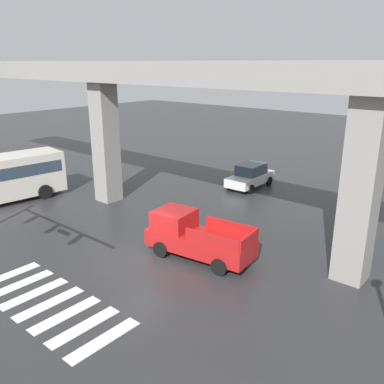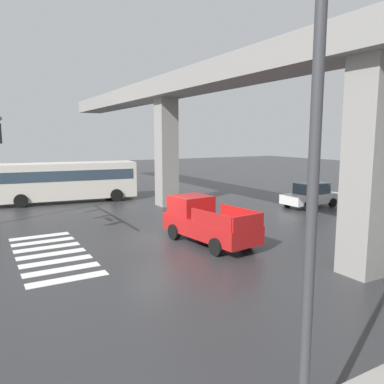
{
  "view_description": "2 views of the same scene",
  "coord_description": "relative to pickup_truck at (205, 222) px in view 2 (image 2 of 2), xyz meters",
  "views": [
    {
      "loc": [
        12.86,
        -11.4,
        8.79
      ],
      "look_at": [
        -0.01,
        3.83,
        2.41
      ],
      "focal_mm": 38.04,
      "sensor_mm": 36.0,
      "label": 1
    },
    {
      "loc": [
        16.46,
        -7.15,
        4.95
      ],
      "look_at": [
        0.0,
        2.25,
        2.18
      ],
      "focal_mm": 35.45,
      "sensor_mm": 36.0,
      "label": 2
    }
  ],
  "objects": [
    {
      "name": "crosswalk_stripes",
      "position": [
        -1.65,
        -6.67,
        -0.98
      ],
      "size": [
        7.15,
        2.8,
        0.01
      ],
      "color": "silver",
      "rests_on": "ground"
    },
    {
      "name": "ground_plane",
      "position": [
        -1.65,
        -2.03,
        -0.99
      ],
      "size": [
        120.0,
        120.0,
        0.0
      ],
      "primitive_type": "plane",
      "color": "#2D2D30"
    },
    {
      "name": "pickup_truck",
      "position": [
        0.0,
        0.0,
        0.0
      ],
      "size": [
        5.29,
        2.54,
        2.08
      ],
      "color": "red",
      "rests_on": "ground"
    },
    {
      "name": "city_bus",
      "position": [
        -14.86,
        -3.51,
        0.73
      ],
      "size": [
        3.74,
        11.02,
        2.99
      ],
      "color": "beige",
      "rests_on": "ground"
    },
    {
      "name": "elevated_overpass",
      "position": [
        -1.65,
        2.7,
        6.69
      ],
      "size": [
        56.37,
        2.49,
        8.86
      ],
      "color": "gray",
      "rests_on": "ground"
    },
    {
      "name": "sedan_white",
      "position": [
        -4.06,
        11.29,
        -0.14
      ],
      "size": [
        2.08,
        4.36,
        1.72
      ],
      "color": "silver",
      "rests_on": "ground"
    },
    {
      "name": "street_lamp_near_corner",
      "position": [
        11.16,
        -5.18,
        3.57
      ],
      "size": [
        0.44,
        0.7,
        7.24
      ],
      "color": "#38383D",
      "rests_on": "ground"
    }
  ]
}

